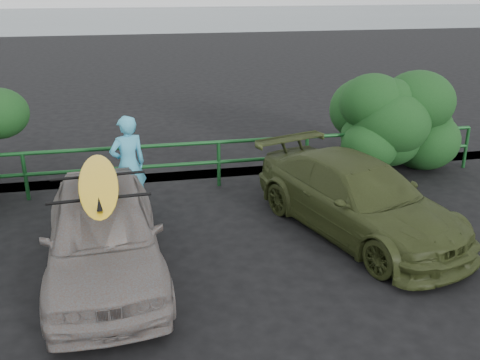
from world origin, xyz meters
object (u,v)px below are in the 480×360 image
(sedan, at_px, (103,232))
(surfboard, at_px, (98,182))
(guardrail, at_px, (173,166))
(olive_vehicle, at_px, (358,198))
(man, at_px, (128,165))

(sedan, distance_m, surfboard, 0.81)
(guardrail, bearing_deg, olive_vehicle, -41.96)
(guardrail, relative_size, sedan, 3.32)
(surfboard, bearing_deg, man, 76.65)
(sedan, bearing_deg, surfboard, 176.50)
(man, distance_m, surfboard, 2.47)
(sedan, distance_m, olive_vehicle, 4.42)
(guardrail, xyz_separation_m, man, (-0.91, -1.02, 0.44))
(guardrail, relative_size, man, 7.27)
(man, bearing_deg, sedan, 59.35)
(olive_vehicle, distance_m, surfboard, 4.50)
(sedan, relative_size, surfboard, 1.56)
(sedan, bearing_deg, guardrail, 65.12)
(olive_vehicle, xyz_separation_m, surfboard, (-4.37, -0.65, 0.87))
(guardrail, height_order, surfboard, surfboard)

